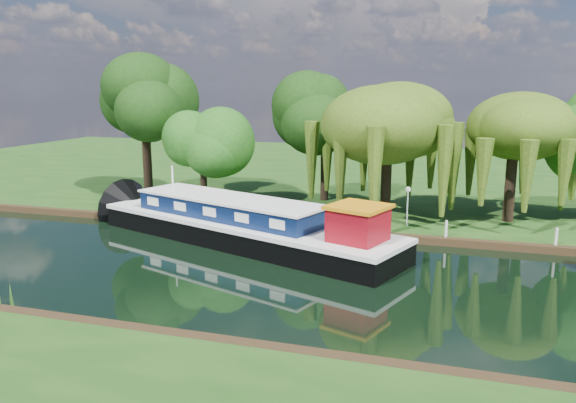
% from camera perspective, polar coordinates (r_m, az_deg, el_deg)
% --- Properties ---
extents(ground, '(120.00, 120.00, 0.00)m').
position_cam_1_polar(ground, '(27.15, 8.75, -8.47)').
color(ground, black).
extents(far_bank, '(120.00, 52.00, 0.45)m').
position_cam_1_polar(far_bank, '(60.06, 13.55, 2.65)').
color(far_bank, '#163A10').
rests_on(far_bank, ground).
extents(dutch_barge, '(20.85, 11.33, 4.33)m').
position_cam_1_polar(dutch_barge, '(33.77, -4.39, -2.44)').
color(dutch_barge, black).
rests_on(dutch_barge, ground).
extents(red_dinghy, '(3.51, 2.89, 0.63)m').
position_cam_1_polar(red_dinghy, '(35.74, -8.21, -3.52)').
color(red_dinghy, maroon).
rests_on(red_dinghy, ground).
extents(willow_left, '(7.18, 7.18, 8.61)m').
position_cam_1_polar(willow_left, '(37.89, 10.13, 7.57)').
color(willow_left, black).
rests_on(willow_left, far_bank).
extents(willow_right, '(6.25, 6.25, 7.61)m').
position_cam_1_polar(willow_right, '(39.39, 21.98, 6.05)').
color(willow_right, black).
rests_on(willow_right, far_bank).
extents(tree_far_left, '(4.40, 4.40, 7.09)m').
position_cam_1_polar(tree_far_left, '(41.38, -8.68, 6.02)').
color(tree_far_left, black).
rests_on(tree_far_left, far_bank).
extents(tree_far_back, '(6.11, 6.11, 10.28)m').
position_cam_1_polar(tree_far_back, '(46.75, -14.37, 9.23)').
color(tree_far_back, black).
rests_on(tree_far_back, far_bank).
extents(tree_far_mid, '(5.56, 5.56, 9.10)m').
position_cam_1_polar(tree_far_mid, '(43.73, 3.81, 8.27)').
color(tree_far_mid, black).
rests_on(tree_far_mid, far_bank).
extents(lamppost, '(0.36, 0.36, 2.56)m').
position_cam_1_polar(lamppost, '(36.55, 12.07, 0.58)').
color(lamppost, silver).
rests_on(lamppost, far_bank).
extents(mooring_posts, '(19.16, 0.16, 1.00)m').
position_cam_1_polar(mooring_posts, '(34.92, 10.02, -2.33)').
color(mooring_posts, silver).
rests_on(mooring_posts, far_bank).
extents(reeds_near, '(33.70, 1.50, 1.10)m').
position_cam_1_polar(reeds_near, '(20.02, 25.93, -15.42)').
color(reeds_near, '#1E5015').
rests_on(reeds_near, ground).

